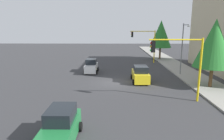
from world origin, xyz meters
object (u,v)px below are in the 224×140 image
traffic_signal_far_left (145,40)px  car_white (91,66)px  street_lamp_curbside (183,44)px  car_yellow (140,74)px  tree_roadside_far (161,34)px  car_green (61,127)px  traffic_signal_near_left (180,57)px  tree_roadside_near (214,43)px

traffic_signal_far_left → car_white: bearing=-47.1°
street_lamp_curbside → car_yellow: 7.57m
street_lamp_curbside → tree_roadside_far: (-14.39, 0.30, 0.84)m
street_lamp_curbside → car_green: bearing=-37.0°
traffic_signal_far_left → street_lamp_curbside: street_lamp_curbside is taller
traffic_signal_near_left → car_yellow: size_ratio=1.37×
tree_roadside_far → tree_roadside_near: tree_roadside_far is taller
tree_roadside_near → car_yellow: (-2.49, -7.27, -3.93)m
traffic_signal_far_left → car_yellow: 14.13m
traffic_signal_far_left → street_lamp_curbside: size_ratio=0.85×
tree_roadside_near → car_white: (-7.58, -13.80, -3.93)m
street_lamp_curbside → tree_roadside_near: 5.78m
car_white → traffic_signal_far_left: bearing=132.9°
tree_roadside_far → car_white: tree_roadside_far is taller
traffic_signal_near_left → street_lamp_curbside: bearing=159.9°
traffic_signal_far_left → car_green: bearing=-18.2°
car_green → tree_roadside_near: bearing=128.1°
street_lamp_curbside → car_green: 20.52m
traffic_signal_near_left → car_green: 11.28m
traffic_signal_near_left → traffic_signal_far_left: size_ratio=0.94×
traffic_signal_near_left → tree_roadside_far: tree_roadside_far is taller
traffic_signal_far_left → tree_roadside_far: tree_roadside_far is taller
traffic_signal_far_left → street_lamp_curbside: (10.39, 3.46, 0.15)m
car_white → car_green: same height
tree_roadside_far → car_white: (12.42, -12.80, -4.30)m
car_yellow → tree_roadside_far: bearing=160.3°
street_lamp_curbside → tree_roadside_far: size_ratio=0.89×
car_yellow → car_white: 8.28m
tree_roadside_far → car_green: tree_roadside_far is taller
tree_roadside_near → car_white: size_ratio=2.03×
car_white → car_green: 18.14m
tree_roadside_far → car_yellow: (17.51, -6.27, -4.29)m
traffic_signal_far_left → car_green: traffic_signal_far_left is taller
traffic_signal_far_left → car_white: 12.79m
street_lamp_curbside → tree_roadside_near: tree_roadside_near is taller
car_yellow → street_lamp_curbside: bearing=117.6°
traffic_signal_near_left → car_white: 14.98m
tree_roadside_near → car_green: size_ratio=1.87×
street_lamp_curbside → tree_roadside_far: tree_roadside_far is taller
street_lamp_curbside → tree_roadside_far: bearing=178.8°
car_green → car_white: bearing=-179.0°
traffic_signal_near_left → tree_roadside_far: (-24.00, 3.82, 1.23)m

